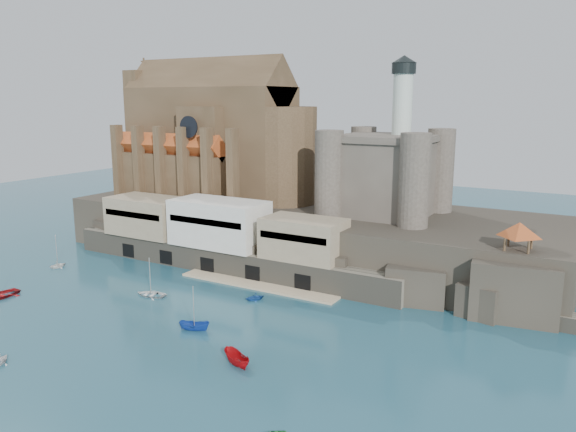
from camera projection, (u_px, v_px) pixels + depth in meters
The scene contains 13 objects.
ground at pixel (179, 318), 82.01m from camera, with size 300.00×300.00×0.00m, color #1B4759.
promontory at pixel (305, 232), 114.46m from camera, with size 100.00×36.00×10.00m.
quay at pixel (218, 237), 105.32m from camera, with size 70.00×12.00×13.05m.
church at pixel (217, 142), 124.81m from camera, with size 47.00×25.93×30.51m.
castle_keep at pixel (386, 171), 105.21m from camera, with size 21.20×21.20×29.30m.
rock_outcrop at pixel (514, 289), 82.49m from camera, with size 14.50×10.50×8.70m.
pavilion at pixel (519, 232), 80.85m from camera, with size 6.40×6.40×5.40m.
boat_1 at pixel (0, 364), 67.88m from camera, with size 2.73×1.67×3.16m, color silver.
boat_2 at pixel (194, 330), 77.94m from camera, with size 1.66×1.71×4.42m, color #173EA0.
boat_4 at pixel (58, 268), 106.88m from camera, with size 2.81×1.72×3.26m, color white.
boat_5 at pixel (236, 364), 67.85m from camera, with size 1.81×1.86×4.81m, color #AF0A0F.
boat_6 at pixel (151, 296), 91.60m from camera, with size 3.75×1.09×5.25m, color silver.
boat_7 at pixel (255, 300), 89.63m from camera, with size 2.69×1.65×3.12m, color #1C4E9C.
Camera 1 is at (52.54, -58.84, 31.38)m, focal length 35.00 mm.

